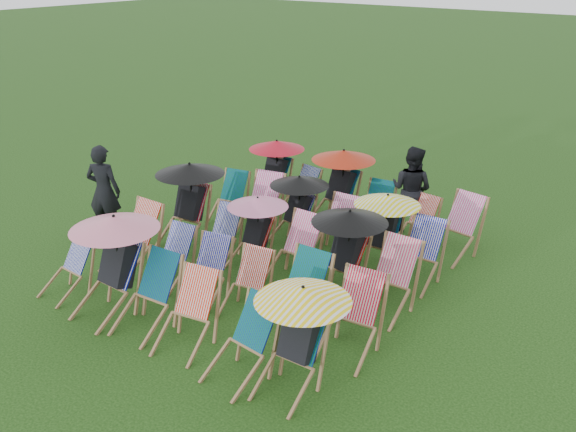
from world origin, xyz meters
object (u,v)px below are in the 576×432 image
Objects in this scene: deckchair_0 at (66,268)px; person_left at (104,191)px; person_rear at (411,189)px; deckchair_5 at (294,338)px; deckchair_29 at (455,227)px.

person_left is at bearing 128.95° from deckchair_0.
person_rear is at bearing -164.46° from person_left.
person_left is at bearing 162.18° from deckchair_5.
person_left is at bearing -141.13° from deckchair_29.
deckchair_5 is at bearing 5.60° from deckchair_0.
person_rear is at bearing 100.41° from deckchair_5.
deckchair_0 is 6.00m from person_rear.
deckchair_29 is at bearing -174.48° from person_left.
deckchair_0 is 0.50× the size of person_left.
deckchair_5 is 5.54m from person_left.
person_left is (-5.34, -2.95, 0.34)m from deckchair_29.
person_left is 5.48m from person_rear.
person_left is 1.05× the size of person_rear.
person_rear is (-1.05, 5.00, 0.10)m from deckchair_5.
deckchair_29 is at bearing 88.20° from deckchair_5.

